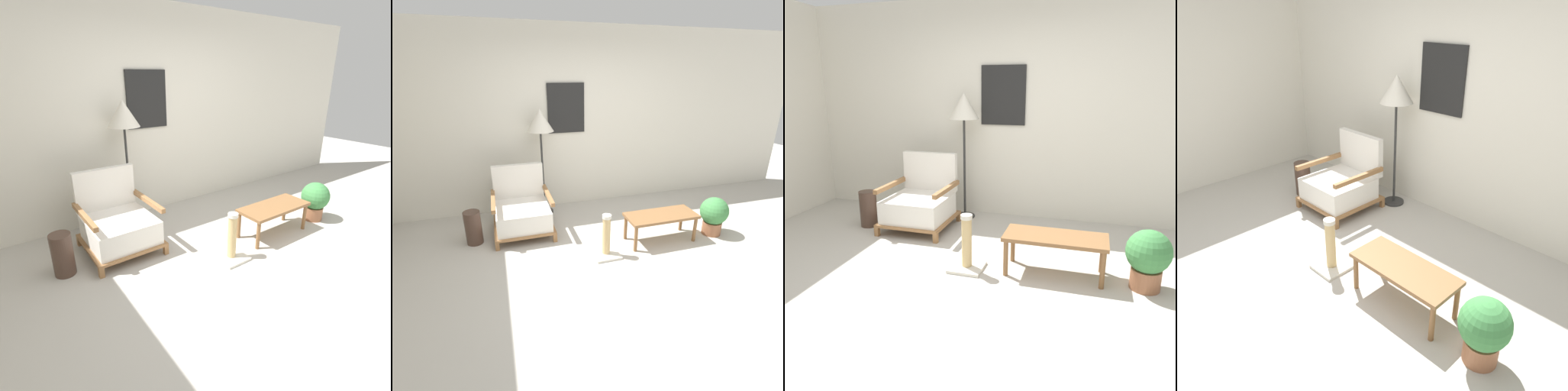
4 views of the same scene
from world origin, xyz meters
The scene contains 8 objects.
ground_plane centered at (0.00, 0.00, 0.00)m, with size 14.00×14.00×0.00m, color #B7B2A8.
wall_back centered at (0.00, 2.18, 1.35)m, with size 8.00×0.09×2.70m.
armchair centered at (-1.00, 1.38, 0.31)m, with size 0.78×0.79×0.87m.
floor_lamp centered at (-0.62, 1.91, 1.36)m, with size 0.38×0.38×1.58m.
coffee_table centered at (0.68, 0.62, 0.32)m, with size 0.91×0.39×0.37m.
vase centered at (-1.64, 1.24, 0.22)m, with size 0.21×0.21×0.44m, color #473328.
potted_plant centered at (1.44, 0.56, 0.29)m, with size 0.37×0.37×0.52m.
scratching_post centered at (-0.12, 0.48, 0.18)m, with size 0.31×0.31×0.53m.
Camera 3 is at (0.94, -2.61, 1.64)m, focal length 35.00 mm.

